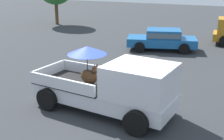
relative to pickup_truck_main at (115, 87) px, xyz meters
name	(u,v)px	position (x,y,z in m)	size (l,w,h in m)	color
ground_plane	(104,110)	(-0.44, 0.04, -0.98)	(80.00, 80.00, 0.00)	#2D3033
pickup_truck_main	(115,87)	(0.00, 0.00, 0.00)	(5.21, 2.65, 2.23)	black
parked_sedan_far	(162,39)	(-1.02, 9.56, -0.24)	(4.62, 2.91, 1.33)	black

